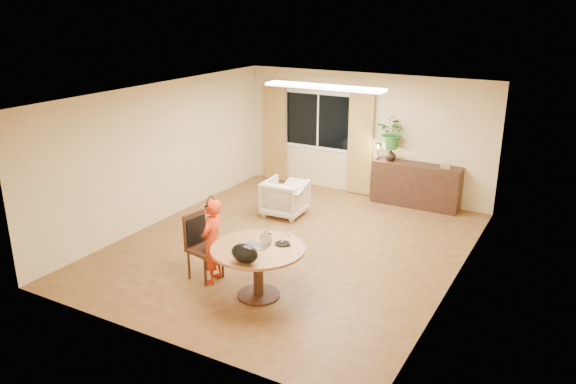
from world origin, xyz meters
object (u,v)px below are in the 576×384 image
at_px(dining_chair, 205,247).
at_px(dining_table, 258,258).
at_px(armchair, 285,198).
at_px(sideboard, 416,185).
at_px(child, 212,241).

bearing_deg(dining_chair, dining_table, 5.44).
distance_m(armchair, sideboard, 2.71).
xyz_separation_m(child, armchair, (-0.43, 2.92, -0.29)).
xyz_separation_m(child, sideboard, (1.64, 4.67, -0.20)).
distance_m(dining_chair, sideboard, 4.99).
bearing_deg(armchair, child, 95.41).
bearing_deg(sideboard, child, -109.33).
xyz_separation_m(dining_table, sideboard, (0.81, 4.73, -0.15)).
xyz_separation_m(dining_table, child, (-0.83, 0.06, 0.05)).
bearing_deg(sideboard, dining_table, -99.70).
distance_m(dining_table, armchair, 3.25).
relative_size(dining_table, armchair, 1.68).
bearing_deg(child, dining_chair, -104.86).
height_order(child, armchair, child).
distance_m(dining_table, child, 0.83).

